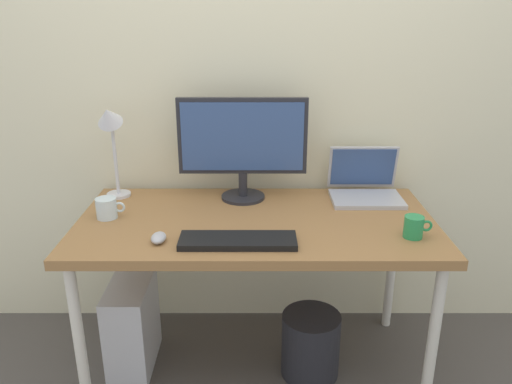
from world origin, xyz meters
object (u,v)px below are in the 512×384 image
at_px(mouse, 159,238).
at_px(glass_cup, 107,208).
at_px(keyboard, 238,241).
at_px(monitor, 242,142).
at_px(desk, 256,232).
at_px(laptop, 365,185).
at_px(desk_lamp, 110,131).
at_px(computer_tower, 132,325).
at_px(coffee_mug, 414,227).
at_px(wastebasket, 311,344).

height_order(mouse, glass_cup, glass_cup).
bearing_deg(keyboard, monitor, 89.07).
distance_m(desk, keyboard, 0.25).
relative_size(desk, laptop, 4.65).
relative_size(monitor, mouse, 6.40).
distance_m(desk, desk_lamp, 0.79).
bearing_deg(computer_tower, coffee_mug, -8.93).
distance_m(keyboard, mouse, 0.30).
relative_size(desk, keyboard, 3.38).
bearing_deg(wastebasket, keyboard, -150.49).
height_order(desk, monitor, monitor).
height_order(keyboard, mouse, mouse).
bearing_deg(keyboard, glass_cup, 156.02).
height_order(desk_lamp, glass_cup, desk_lamp).
bearing_deg(coffee_mug, computer_tower, 171.07).
distance_m(laptop, coffee_mug, 0.45).
relative_size(desk, mouse, 16.54).
xyz_separation_m(glass_cup, computer_tower, (0.06, -0.01, -0.57)).
distance_m(laptop, mouse, 1.00).
height_order(mouse, wastebasket, mouse).
distance_m(desk, wastebasket, 0.58).
bearing_deg(desk, desk_lamp, 159.33).
height_order(monitor, keyboard, monitor).
bearing_deg(keyboard, wastebasket, 29.51).
relative_size(mouse, glass_cup, 0.74).
relative_size(monitor, glass_cup, 4.72).
relative_size(coffee_mug, wastebasket, 0.37).
xyz_separation_m(desk, coffee_mug, (0.61, -0.18, 0.10)).
height_order(monitor, computer_tower, monitor).
bearing_deg(desk_lamp, wastebasket, -18.70).
height_order(laptop, desk_lamp, desk_lamp).
bearing_deg(desk, laptop, 27.19).
bearing_deg(laptop, monitor, -178.31).
xyz_separation_m(desk, glass_cup, (-0.62, 0.01, 0.10)).
xyz_separation_m(mouse, coffee_mug, (0.97, 0.04, 0.03)).
relative_size(keyboard, wastebasket, 1.47).
xyz_separation_m(desk_lamp, glass_cup, (0.02, -0.23, -0.28)).
height_order(laptop, computer_tower, laptop).
bearing_deg(keyboard, desk_lamp, 140.35).
height_order(monitor, wastebasket, monitor).
distance_m(desk, coffee_mug, 0.64).
relative_size(glass_cup, wastebasket, 0.41).
bearing_deg(glass_cup, wastebasket, -4.65).
bearing_deg(mouse, glass_cup, 137.72).
xyz_separation_m(monitor, laptop, (0.56, 0.02, -0.21)).
bearing_deg(mouse, keyboard, -2.74).
bearing_deg(wastebasket, mouse, -165.14).
xyz_separation_m(desk, monitor, (-0.06, 0.24, 0.33)).
xyz_separation_m(keyboard, computer_tower, (-0.50, 0.24, -0.54)).
distance_m(desk, mouse, 0.44).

